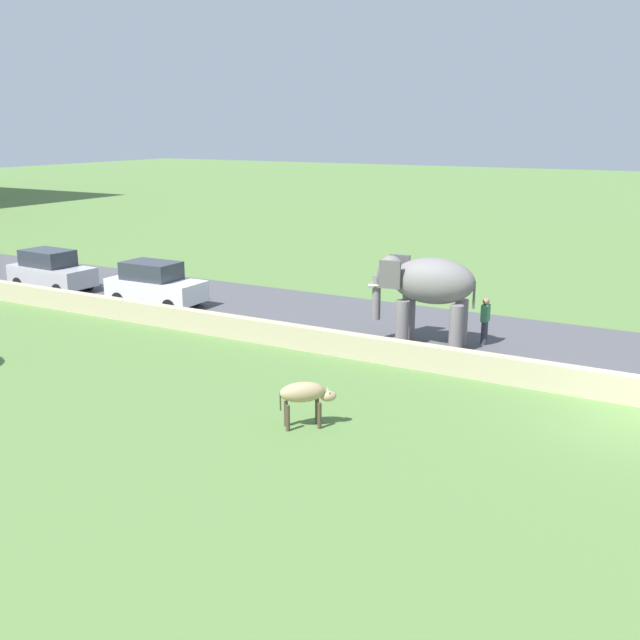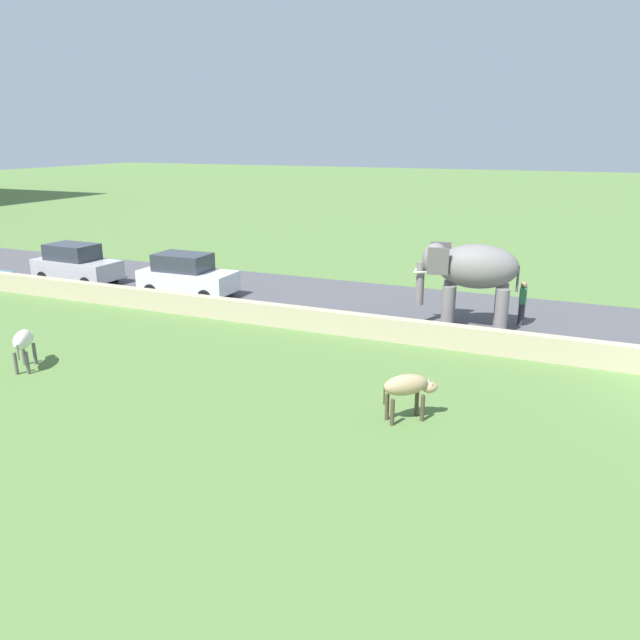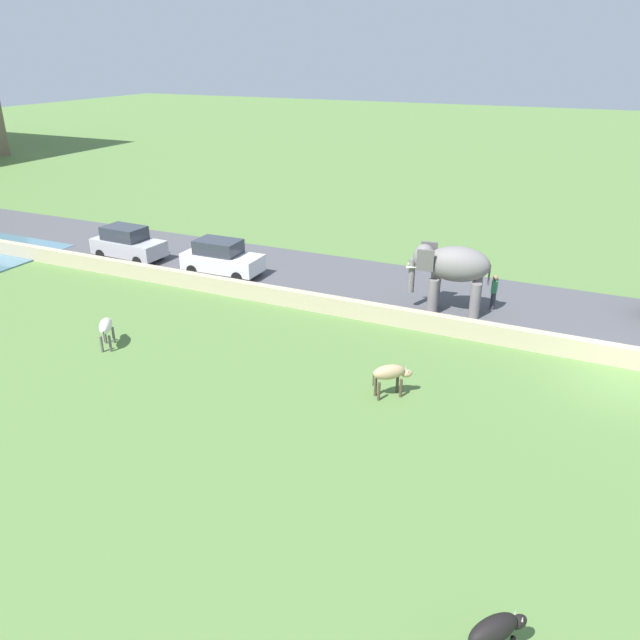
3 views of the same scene
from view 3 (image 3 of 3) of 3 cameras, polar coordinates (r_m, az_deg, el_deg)
The scene contains 10 objects.
ground_plane at distance 23.90m, azimuth 26.21°, elevation -5.07°, with size 220.00×220.00×0.00m, color #567A3D.
road_surface at distance 33.79m, azimuth -9.48°, elevation 5.32°, with size 7.00×120.00×0.06m, color #4C4C51.
barrier_wall at distance 29.65m, azimuth -10.36°, elevation 3.34°, with size 0.40×110.00×0.77m, color tan.
elephant at distance 26.73m, azimuth 12.01°, elevation 4.69°, with size 1.79×3.56×2.99m.
person_beside_elephant at distance 27.82m, azimuth 15.69°, elevation 2.51°, with size 0.36×0.22×1.63m.
car_silver at distance 35.10m, azimuth -17.27°, elevation 6.75°, with size 1.94×4.07×1.80m.
car_white at distance 31.53m, azimuth -9.05°, elevation 5.67°, with size 1.85×4.03×1.80m.
cow_tan at distance 20.33m, azimuth 6.49°, elevation -4.91°, with size 1.16×1.27×1.15m.
cow_white at distance 24.85m, azimuth -19.07°, elevation -0.60°, with size 1.34×1.04×1.15m.
cow_black at distance 12.98m, azimuth 15.77°, elevation -25.83°, with size 1.31×1.10×1.15m.
Camera 3 is at (-21.38, 1.69, 10.55)m, focal length 34.82 mm.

